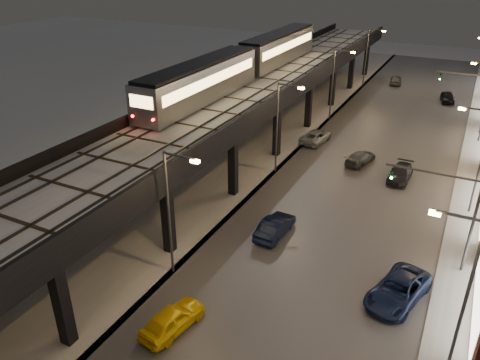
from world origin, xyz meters
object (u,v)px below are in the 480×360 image
at_px(car_far_white, 396,80).
at_px(car_onc_red, 448,98).
at_px(car_near_white, 275,227).
at_px(car_mid_silver, 316,137).
at_px(subway_train, 245,62).
at_px(car_taxi, 173,320).
at_px(car_onc_white, 400,174).
at_px(car_mid_dark, 360,158).
at_px(car_onc_dark, 398,291).

height_order(car_far_white, car_onc_red, car_far_white).
height_order(car_near_white, car_mid_silver, car_near_white).
xyz_separation_m(subway_train, car_far_white, (12.24, 30.97, -7.74)).
xyz_separation_m(subway_train, car_taxi, (10.90, -31.45, -7.73)).
bearing_deg(car_mid_silver, car_near_white, 105.38).
relative_size(car_taxi, car_mid_silver, 0.87).
height_order(car_near_white, car_onc_white, car_near_white).
bearing_deg(car_mid_dark, car_onc_dark, 123.14).
xyz_separation_m(car_far_white, car_onc_white, (6.96, -36.22, -0.06)).
bearing_deg(car_mid_silver, car_mid_dark, 154.79).
bearing_deg(car_near_white, car_mid_dark, -96.34).
relative_size(car_taxi, car_onc_red, 1.03).
xyz_separation_m(car_taxi, car_onc_dark, (11.18, 8.48, 0.03)).
distance_m(car_onc_dark, car_onc_white, 17.94).
relative_size(car_near_white, car_mid_dark, 1.05).
xyz_separation_m(car_near_white, car_mid_silver, (-3.45, 20.02, -0.06)).
relative_size(car_near_white, car_onc_dark, 0.82).
bearing_deg(subway_train, car_onc_dark, -46.13).
distance_m(car_taxi, car_mid_dark, 28.60).
bearing_deg(car_far_white, car_mid_dark, 86.69).
relative_size(car_onc_dark, car_onc_red, 1.31).
bearing_deg(car_onc_white, car_near_white, -114.23).
distance_m(car_near_white, car_mid_silver, 20.31).
xyz_separation_m(car_taxi, car_mid_dark, (3.91, 28.33, -0.10)).
bearing_deg(car_onc_white, car_mid_silver, 152.78).
bearing_deg(car_mid_silver, car_taxi, 99.34).
height_order(subway_train, car_mid_silver, subway_train).
bearing_deg(car_onc_red, car_near_white, -112.69).
xyz_separation_m(car_mid_silver, car_far_white, (3.42, 30.51, 0.03)).
bearing_deg(car_onc_red, car_mid_dark, -114.06).
xyz_separation_m(subway_train, car_mid_dark, (14.81, -3.12, -7.83)).
xyz_separation_m(car_onc_white, car_onc_red, (1.59, 29.16, 0.06)).
relative_size(car_mid_silver, car_onc_white, 1.09).
height_order(subway_train, car_near_white, subway_train).
bearing_deg(car_taxi, car_mid_silver, -76.75).
distance_m(subway_train, car_taxi, 34.17).
height_order(car_mid_silver, car_far_white, car_far_white).
height_order(car_taxi, car_near_white, car_near_white).
bearing_deg(car_far_white, car_taxi, 81.14).
relative_size(car_taxi, car_near_white, 0.95).
distance_m(car_taxi, car_mid_silver, 31.98).
xyz_separation_m(car_near_white, car_mid_dark, (2.55, 16.44, -0.12)).
distance_m(car_mid_silver, car_onc_dark, 26.92).
distance_m(car_onc_dark, car_onc_red, 46.89).
bearing_deg(car_onc_dark, car_onc_white, 114.27).
xyz_separation_m(subway_train, car_onc_dark, (22.08, -22.97, -7.69)).
relative_size(car_near_white, car_onc_red, 1.08).
xyz_separation_m(car_onc_dark, car_onc_white, (-2.88, 17.71, -0.11)).
distance_m(car_mid_dark, car_onc_red, 27.67).
height_order(car_far_white, car_onc_white, car_far_white).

